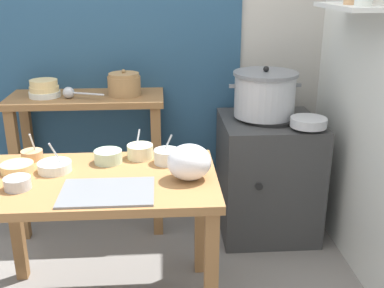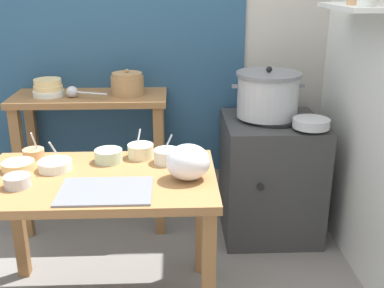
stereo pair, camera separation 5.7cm
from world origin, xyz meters
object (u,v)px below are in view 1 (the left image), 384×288
Objects in this scene: serving_tray at (107,192)px; wide_pan at (309,122)px; plastic_bag at (189,162)px; prep_bowl_3 at (17,183)px; ladle at (70,93)px; prep_bowl_2 at (109,156)px; prep_bowl_1 at (55,166)px; steamer_pot at (265,94)px; bowl_stack_enamel at (44,89)px; prep_bowl_6 at (17,167)px; clay_pot at (124,84)px; prep_bowl_7 at (140,151)px; back_shelf_table at (89,129)px; prep_bowl_0 at (167,156)px; prep_bowl_5 at (32,154)px; stove_block at (267,175)px; prep_table at (100,199)px.

wide_pan is (1.08, 0.69, 0.08)m from serving_tray.
plastic_bag is 0.76m from prep_bowl_3.
prep_bowl_2 is at bearing -65.21° from ladle.
prep_bowl_1 reaches higher than prep_bowl_3.
steamer_pot is 1.29m from serving_tray.
prep_bowl_6 is at bearing -88.22° from bowl_stack_enamel.
clay_pot reaches higher than prep_bowl_6.
prep_bowl_7 is at bearing 19.13° from prep_bowl_2.
bowl_stack_enamel reaches higher than prep_bowl_1.
prep_bowl_0 is at bearing -55.19° from back_shelf_table.
prep_bowl_1 is 0.22m from prep_bowl_5.
stove_block is 1.15m from prep_bowl_2.
prep_bowl_1 is at bearing 57.31° from prep_bowl_3.
prep_bowl_7 is (-0.75, -0.51, -0.16)m from steamer_pot.
back_shelf_table is 1.13m from steamer_pot.
clay_pot reaches higher than back_shelf_table.
clay_pot is 0.33m from ladle.
prep_bowl_1 reaches higher than prep_bowl_0.
bowl_stack_enamel is 1.35× the size of prep_bowl_0.
steamer_pot is 1.35m from bowl_stack_enamel.
steamer_pot reaches higher than ladle.
prep_table is at bearing -141.17° from steamer_pot.
serving_tray is 0.36m from prep_bowl_2.
prep_bowl_0 reaches higher than wide_pan.
back_shelf_table is 6.27× the size of prep_bowl_6.
plastic_bag is (0.83, -0.90, -0.15)m from bowl_stack_enamel.
prep_table is at bearing -34.66° from prep_bowl_5.
prep_bowl_5 is at bearing -160.18° from stove_block.
prep_bowl_5 is (-0.19, -0.61, 0.07)m from back_shelf_table.
serving_tray is at bearing -161.12° from plastic_bag.
stove_block is 0.95m from prep_bowl_0.
plastic_bag is 0.96× the size of wide_pan.
wide_pan is 1.43m from prep_bowl_1.
prep_bowl_7 reaches higher than prep_bowl_6.
clay_pot reaches higher than prep_bowl_2.
back_shelf_table is 0.28m from ladle.
clay_pot is (0.07, 0.86, 0.36)m from prep_table.
prep_bowl_0 is 0.54m from prep_bowl_1.
prep_bowl_7 is (0.52, 0.34, 0.01)m from prep_bowl_3.
bowl_stack_enamel is at bearing 95.14° from prep_bowl_5.
steamer_pot is 1.34m from prep_bowl_1.
prep_table is at bearing 109.05° from serving_tray.
prep_bowl_6 is (-0.42, -0.09, -0.01)m from prep_bowl_2.
steamer_pot is 2.77× the size of prep_bowl_1.
serving_tray is 0.40m from prep_bowl_3.
prep_bowl_5 reaches higher than prep_bowl_0.
back_shelf_table is 8.27× the size of prep_bowl_3.
steamer_pot is 0.87m from clay_pot.
clay_pot is 0.97× the size of wide_pan.
bowl_stack_enamel is 0.88m from prep_bowl_7.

